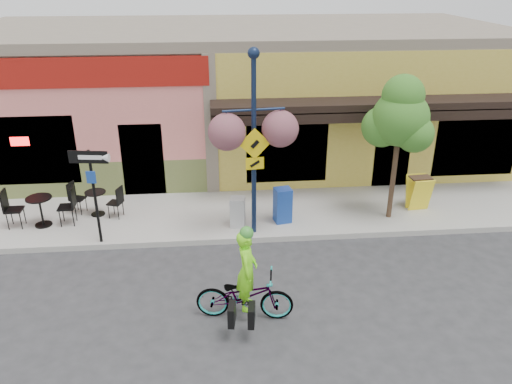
% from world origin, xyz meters
% --- Properties ---
extents(ground, '(90.00, 90.00, 0.00)m').
position_xyz_m(ground, '(0.00, 0.00, 0.00)').
color(ground, '#2D2D30').
rests_on(ground, ground).
extents(sidewalk, '(24.00, 3.00, 0.15)m').
position_xyz_m(sidewalk, '(0.00, 2.00, 0.07)').
color(sidewalk, '#9E9B93').
rests_on(sidewalk, ground).
extents(curb, '(24.00, 0.12, 0.15)m').
position_xyz_m(curb, '(0.00, 0.55, 0.07)').
color(curb, '#A8A59E').
rests_on(curb, ground).
extents(building, '(18.20, 8.20, 4.50)m').
position_xyz_m(building, '(0.00, 7.50, 2.25)').
color(building, '#DC746D').
rests_on(building, ground).
extents(bicycle, '(1.97, 0.93, 1.00)m').
position_xyz_m(bicycle, '(-0.45, -2.35, 0.50)').
color(bicycle, maroon).
rests_on(bicycle, ground).
extents(cyclist_rider, '(0.48, 0.65, 1.65)m').
position_xyz_m(cyclist_rider, '(-0.40, -2.35, 0.82)').
color(cyclist_rider, '#7FFD1A').
rests_on(cyclist_rider, ground).
extents(lamp_post, '(1.52, 0.75, 4.59)m').
position_xyz_m(lamp_post, '(0.00, 0.82, 2.45)').
color(lamp_post, '#121F3B').
rests_on(lamp_post, sidewalk).
extents(one_way_sign, '(0.93, 0.32, 2.38)m').
position_xyz_m(one_way_sign, '(-3.78, 0.65, 1.34)').
color(one_way_sign, black).
rests_on(one_way_sign, sidewalk).
extents(cafe_set_left, '(1.76, 0.92, 1.04)m').
position_xyz_m(cafe_set_left, '(-5.45, 1.65, 0.67)').
color(cafe_set_left, black).
rests_on(cafe_set_left, sidewalk).
extents(cafe_set_right, '(1.64, 1.17, 0.89)m').
position_xyz_m(cafe_set_right, '(-4.15, 2.15, 0.59)').
color(cafe_set_right, black).
rests_on(cafe_set_right, sidewalk).
extents(newspaper_box_blue, '(0.48, 0.45, 0.94)m').
position_xyz_m(newspaper_box_blue, '(0.80, 1.33, 0.62)').
color(newspaper_box_blue, navy).
rests_on(newspaper_box_blue, sidewalk).
extents(newspaper_box_grey, '(0.42, 0.39, 0.79)m').
position_xyz_m(newspaper_box_grey, '(-0.39, 1.17, 0.55)').
color(newspaper_box_grey, '#ABABAB').
rests_on(newspaper_box_grey, sidewalk).
extents(street_tree, '(1.93, 1.93, 3.87)m').
position_xyz_m(street_tree, '(3.70, 1.34, 2.09)').
color(street_tree, '#3D7A26').
rests_on(street_tree, sidewalk).
extents(sandwich_board, '(0.61, 0.47, 0.95)m').
position_xyz_m(sandwich_board, '(4.66, 1.59, 0.63)').
color(sandwich_board, yellow).
rests_on(sandwich_board, sidewalk).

